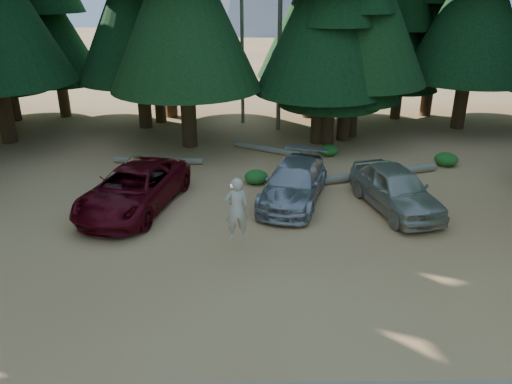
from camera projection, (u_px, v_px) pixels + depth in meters
ground at (278, 264)px, 14.88m from camera, size 160.00×160.00×0.00m
forest_belt_north at (264, 127)px, 28.67m from camera, size 36.00×7.00×22.00m
snag_front at (280, 18)px, 25.86m from camera, size 0.24×0.24×12.00m
snag_back at (242, 35)px, 27.61m from camera, size 0.20×0.20×10.00m
red_pickup at (134, 189)px, 18.22m from camera, size 3.92×6.10×1.56m
silver_minivan_center at (294, 183)px, 18.90m from camera, size 3.39×5.38×1.45m
silver_minivan_right at (396, 188)px, 18.19m from camera, size 2.96×5.00×1.60m
frisbee_player at (236, 209)px, 14.94m from camera, size 0.82×0.62×2.01m
log_left at (159, 160)px, 22.96m from camera, size 4.12×0.61×0.29m
log_mid at (267, 149)px, 24.47m from camera, size 3.33×2.11×0.30m
log_right at (378, 174)px, 21.30m from camera, size 5.53×2.03×0.36m
shrub_far_left at (137, 161)px, 22.53m from camera, size 0.90×0.90×0.50m
shrub_left at (151, 169)px, 21.66m from camera, size 0.80×0.80×0.44m
shrub_center_left at (256, 177)px, 20.72m from camera, size 0.98×0.98×0.54m
shrub_center_right at (329, 150)px, 24.01m from camera, size 0.92×0.92×0.51m
shrub_right at (387, 167)px, 21.74m from camera, size 1.00×1.00×0.55m
shrub_far_right at (446, 159)px, 22.70m from camera, size 1.05×1.05×0.58m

